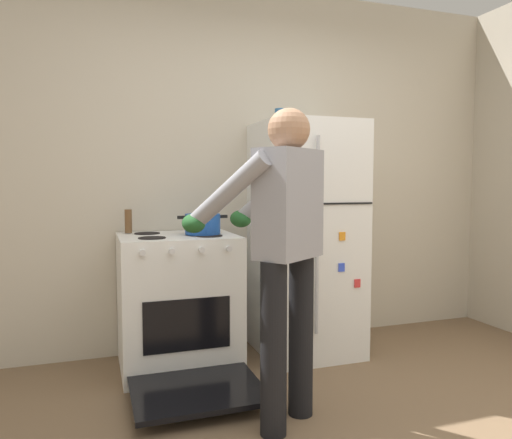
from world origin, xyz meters
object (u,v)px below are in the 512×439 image
object	(u,v)px
refrigerator	(306,239)
red_pot	(203,224)
person_cook	(281,237)
coffee_mug	(281,116)
pepper_mill	(128,221)
stove_range	(179,303)

from	to	relation	value
refrigerator	red_pot	size ratio (longest dim) A/B	5.00
person_cook	coffee_mug	bearing A→B (deg)	68.49
refrigerator	person_cook	xyz separation A→B (m)	(-0.56, -0.92, 0.13)
pepper_mill	refrigerator	bearing A→B (deg)	-9.25
pepper_mill	person_cook	bearing A→B (deg)	-59.21
refrigerator	coffee_mug	world-z (taller)	coffee_mug
refrigerator	person_cook	distance (m)	1.09
red_pot	stove_range	bearing A→B (deg)	168.62
stove_range	coffee_mug	distance (m)	1.48
person_cook	stove_range	bearing A→B (deg)	112.19
red_pot	coffee_mug	distance (m)	0.96
person_cook	red_pot	size ratio (longest dim) A/B	4.80
stove_range	person_cook	size ratio (longest dim) A/B	0.76
pepper_mill	coffee_mug	bearing A→B (deg)	-8.11
red_pot	pepper_mill	bearing A→B (deg)	151.48
coffee_mug	pepper_mill	xyz separation A→B (m)	(-1.05, 0.15, -0.74)
red_pot	pepper_mill	size ratio (longest dim) A/B	2.10
pepper_mill	red_pot	bearing A→B (deg)	-28.52
refrigerator	coffee_mug	xyz separation A→B (m)	(-0.18, 0.05, 0.88)
stove_range	coffee_mug	world-z (taller)	coffee_mug
coffee_mug	pepper_mill	distance (m)	1.29
coffee_mug	pepper_mill	world-z (taller)	coffee_mug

